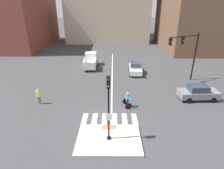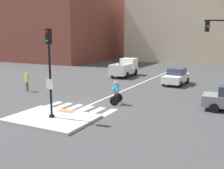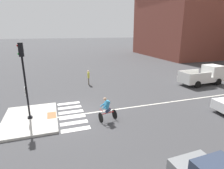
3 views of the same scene
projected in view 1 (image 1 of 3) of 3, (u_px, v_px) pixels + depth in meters
ground_plane at (110, 120)px, 16.14m from camera, size 300.00×300.00×0.00m
traffic_island at (109, 139)px, 13.72m from camera, size 4.80×3.48×0.15m
tactile_pad_front at (109, 127)px, 14.97m from camera, size 1.10×0.60×0.01m
signal_pole at (109, 103)px, 12.49m from camera, size 0.44×0.38×4.99m
crosswalk_stripe_a at (85, 119)px, 16.30m from camera, size 0.44×1.80×0.01m
crosswalk_stripe_b at (95, 119)px, 16.30m from camera, size 0.44×1.80×0.01m
crosswalk_stripe_c at (105, 119)px, 16.29m from camera, size 0.44×1.80×0.01m
crosswalk_stripe_d at (115, 119)px, 16.29m from camera, size 0.44×1.80×0.01m
crosswalk_stripe_e at (125, 119)px, 16.28m from camera, size 0.44×1.80×0.01m
crosswalk_stripe_f at (135, 119)px, 16.28m from camera, size 0.44×1.80×0.01m
lane_centre_line at (112, 79)px, 25.31m from camera, size 0.14×28.00×0.01m
traffic_light_mast at (188, 49)px, 22.61m from camera, size 4.35×2.41×6.19m
building_far_block at (0, 11)px, 42.62m from camera, size 21.05×21.76×16.10m
car_grey_cross_right at (198, 92)px, 19.43m from camera, size 4.17×1.98×1.64m
car_white_eastbound_far at (135, 68)px, 26.97m from camera, size 2.01×4.19×1.64m
pickup_truck_white_westbound_distant at (91, 61)px, 29.88m from camera, size 2.23×5.18×2.08m
cyclist at (127, 99)px, 17.90m from camera, size 0.86×1.20×1.68m
pedestrian_at_curb_left at (39, 95)px, 18.43m from camera, size 0.55×0.27×1.67m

